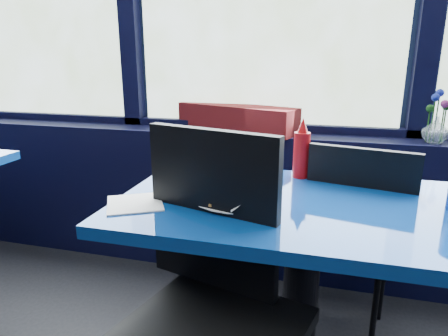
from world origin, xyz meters
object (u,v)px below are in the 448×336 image
Objects in this scene: chair_near_front at (212,286)px; flower_vase at (436,127)px; near_table at (303,254)px; chair_near_back at (347,234)px; food_basket at (238,195)px; planter_box at (237,118)px; ketchup_bottle at (302,151)px.

flower_vase reaches higher than chair_near_front.
chair_near_back is (0.15, 0.32, -0.06)m from near_table.
flower_vase is 0.94× the size of food_basket.
near_table is at bearing 76.37° from chair_near_back.
near_table is 0.36m from chair_near_back.
near_table is 4.50× the size of food_basket.
chair_near_front is at bearing 68.81° from chair_near_back.
chair_near_front is at bearing -125.15° from flower_vase.
ketchup_bottle reaches higher than planter_box.
ketchup_bottle is (0.17, 0.35, 0.07)m from food_basket.
planter_box is (-0.60, 0.57, 0.36)m from chair_near_back.
ketchup_bottle is at bearing 98.45° from near_table.
chair_near_back is at bearing 60.04° from food_basket.
planter_box is at bearing 116.17° from near_table.
chair_near_front is at bearing -109.62° from ketchup_bottle.
chair_near_front is 1.46× the size of planter_box.
chair_near_back is 3.33× the size of food_basket.
ketchup_bottle is (-0.04, 0.27, 0.28)m from near_table.
food_basket is 1.16× the size of ketchup_bottle.
near_table is at bearing -123.15° from flower_vase.
chair_near_front is 0.28m from food_basket.
near_table is 1.20× the size of chair_near_front.
near_table is 0.36m from chair_near_front.
chair_near_front reaches higher than near_table.
food_basket is at bearing -158.82° from near_table.
food_basket is (0.24, -0.98, -0.09)m from planter_box.
food_basket is 0.39m from ketchup_bottle.
ketchup_bottle is at bearing 76.57° from food_basket.
flower_vase is 1.09× the size of ketchup_bottle.
chair_near_front is 0.72m from chair_near_back.
planter_box is 0.98m from flower_vase.
chair_near_front is 0.64m from ketchup_bottle.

